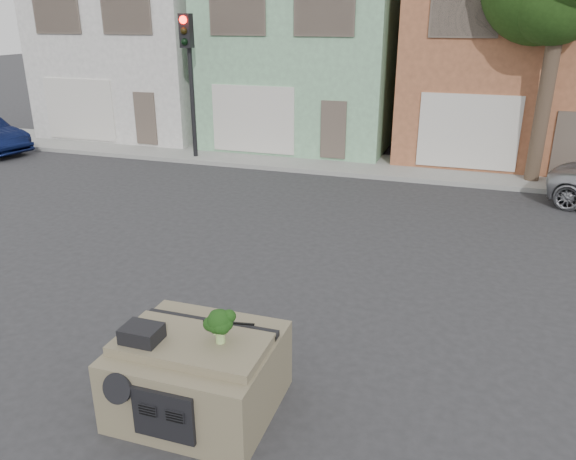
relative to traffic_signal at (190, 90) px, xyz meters
The scene contains 11 objects.
ground_plane 11.79m from the traffic_signal, 55.62° to the right, with size 120.00×120.00×0.00m, color #303033.
sidewalk 7.03m from the traffic_signal, ahead, with size 40.00×3.00×0.15m, color gray.
townhouse_white 6.84m from the traffic_signal, 131.99° to the left, with size 7.20×8.20×7.55m, color silver.
townhouse_mint 5.96m from the traffic_signal, 59.04° to the left, with size 7.20×8.20×7.55m, color #82B78D.
townhouse_tan 11.69m from the traffic_signal, 25.46° to the left, with size 7.20×8.20×7.55m, color #A05D3D.
traffic_signal is the anchor object (origin of this frame).
tree_near 11.63m from the traffic_signal, ahead, with size 4.40×4.00×8.50m, color #204013.
car_dashboard 14.23m from the traffic_signal, 62.53° to the right, with size 2.00×1.80×1.12m, color #71674E.
instrument_hump 14.21m from the traffic_signal, 65.26° to the right, with size 0.48×0.38×0.20m, color black.
wiper_arm 13.96m from the traffic_signal, 60.78° to the right, with size 0.70×0.03×0.02m, color black.
broccoli 14.38m from the traffic_signal, 61.35° to the right, with size 0.38×0.38×0.46m, color black.
Camera 1 is at (3.08, -8.58, 4.93)m, focal length 35.00 mm.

